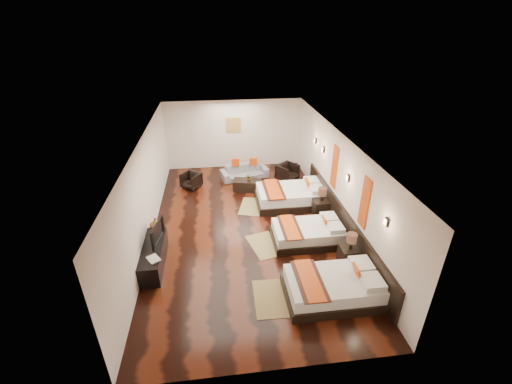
{
  "coord_description": "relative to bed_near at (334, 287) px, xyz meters",
  "views": [
    {
      "loc": [
        -0.77,
        -8.57,
        5.68
      ],
      "look_at": [
        0.34,
        0.12,
        1.1
      ],
      "focal_mm": 23.54,
      "sensor_mm": 36.0,
      "label": 1
    }
  ],
  "objects": [
    {
      "name": "tv",
      "position": [
        -4.15,
        1.95,
        0.52
      ],
      "size": [
        0.29,
        0.89,
        0.51
      ],
      "primitive_type": "imported",
      "rotation": [
        0.0,
        0.0,
        1.37
      ],
      "color": "black",
      "rests_on": "tv_console"
    },
    {
      "name": "book",
      "position": [
        -4.2,
        1.09,
        0.28
      ],
      "size": [
        0.39,
        0.42,
        0.03
      ],
      "primitive_type": "imported",
      "rotation": [
        0.0,
        0.0,
        0.57
      ],
      "color": "black",
      "rests_on": "tv_console"
    },
    {
      "name": "floor",
      "position": [
        -1.7,
        3.13,
        -0.28
      ],
      "size": [
        5.5,
        9.5,
        0.01
      ],
      "primitive_type": "cube",
      "color": "black",
      "rests_on": "ground"
    },
    {
      "name": "sconce_near",
      "position": [
        1.01,
        0.13,
        1.57
      ],
      "size": [
        0.07,
        0.12,
        0.18
      ],
      "color": "black",
      "rests_on": "right_wall"
    },
    {
      "name": "gold_artwork",
      "position": [
        -1.7,
        7.86,
        1.52
      ],
      "size": [
        0.6,
        0.04,
        0.6
      ],
      "primitive_type": "cube",
      "color": "#AD873F",
      "rests_on": "back_wall"
    },
    {
      "name": "tv_console",
      "position": [
        -4.2,
        1.67,
        -0.01
      ],
      "size": [
        0.5,
        1.8,
        0.55
      ],
      "primitive_type": "cube",
      "color": "black",
      "rests_on": "floor"
    },
    {
      "name": "sconce_lounge",
      "position": [
        1.01,
        5.43,
        1.57
      ],
      "size": [
        0.07,
        0.12,
        0.18
      ],
      "color": "black",
      "rests_on": "right_wall"
    },
    {
      "name": "nightstand_a",
      "position": [
        0.75,
        1.03,
        0.05
      ],
      "size": [
        0.48,
        0.48,
        0.95
      ],
      "color": "black",
      "rests_on": "floor"
    },
    {
      "name": "armchair_left",
      "position": [
        -3.44,
        6.02,
        0.01
      ],
      "size": [
        0.87,
        0.88,
        0.58
      ],
      "primitive_type": "imported",
      "rotation": [
        0.0,
        0.0,
        -0.65
      ],
      "color": "black",
      "rests_on": "floor"
    },
    {
      "name": "armchair_right",
      "position": [
        0.25,
        6.21,
        0.05
      ],
      "size": [
        1.0,
        1.0,
        0.66
      ],
      "primitive_type": "imported",
      "rotation": [
        0.0,
        0.0,
        0.65
      ],
      "color": "black",
      "rests_on": "floor"
    },
    {
      "name": "left_wall",
      "position": [
        -4.45,
        3.13,
        1.12
      ],
      "size": [
        0.01,
        9.5,
        2.8
      ],
      "primitive_type": "cube",
      "color": "silver",
      "rests_on": "floor"
    },
    {
      "name": "figurine",
      "position": [
        -4.2,
        2.47,
        0.44
      ],
      "size": [
        0.33,
        0.33,
        0.35
      ],
      "primitive_type": "imported",
      "rotation": [
        0.0,
        0.0,
        -0.0
      ],
      "color": "brown",
      "rests_on": "tv_console"
    },
    {
      "name": "sconce_far",
      "position": [
        1.01,
        4.53,
        1.57
      ],
      "size": [
        0.07,
        0.12,
        0.18
      ],
      "color": "black",
      "rests_on": "right_wall"
    },
    {
      "name": "table_plant",
      "position": [
        -1.33,
        5.58,
        0.24
      ],
      "size": [
        0.27,
        0.25,
        0.25
      ],
      "primitive_type": "imported",
      "rotation": [
        0.0,
        0.0,
        0.27
      ],
      "color": "#2A5D1F",
      "rests_on": "coffee_table"
    },
    {
      "name": "orange_panel_a",
      "position": [
        1.03,
        1.23,
        1.42
      ],
      "size": [
        0.04,
        0.4,
        1.3
      ],
      "primitive_type": "cube",
      "color": "#D86014",
      "rests_on": "right_wall"
    },
    {
      "name": "sofa",
      "position": [
        -1.39,
        6.61,
        -0.01
      ],
      "size": [
        1.95,
        1.12,
        0.54
      ],
      "primitive_type": "imported",
      "rotation": [
        0.0,
        0.0,
        0.23
      ],
      "color": "gray",
      "rests_on": "floor"
    },
    {
      "name": "nightstand_b",
      "position": [
        0.75,
        3.46,
        0.07
      ],
      "size": [
        0.5,
        0.5,
        0.99
      ],
      "color": "black",
      "rests_on": "floor"
    },
    {
      "name": "bed_far",
      "position": [
        0.0,
        4.34,
        0.02
      ],
      "size": [
        2.34,
        1.47,
        0.89
      ],
      "color": "black",
      "rests_on": "floor"
    },
    {
      "name": "jute_mat_far",
      "position": [
        -1.37,
        4.3,
        -0.28
      ],
      "size": [
        1.04,
        1.35,
        0.01
      ],
      "primitive_type": "cube",
      "rotation": [
        0.0,
        0.0,
        -0.26
      ],
      "color": "olive",
      "rests_on": "floor"
    },
    {
      "name": "back_wall",
      "position": [
        -1.7,
        7.88,
        1.12
      ],
      "size": [
        5.5,
        0.01,
        2.8
      ],
      "primitive_type": "cube",
      "color": "silver",
      "rests_on": "floor"
    },
    {
      "name": "headboard_panel",
      "position": [
        1.01,
        2.33,
        0.17
      ],
      "size": [
        0.08,
        6.6,
        0.9
      ],
      "primitive_type": "cube",
      "color": "black",
      "rests_on": "floor"
    },
    {
      "name": "sconce_mid",
      "position": [
        1.01,
        2.33,
        1.57
      ],
      "size": [
        0.07,
        0.12,
        0.18
      ],
      "color": "black",
      "rests_on": "right_wall"
    },
    {
      "name": "bed_mid",
      "position": [
        -0.0,
        2.17,
        -0.02
      ],
      "size": [
        1.99,
        1.25,
        0.76
      ],
      "color": "black",
      "rests_on": "floor"
    },
    {
      "name": "coffee_table",
      "position": [
        -1.39,
        5.56,
        -0.08
      ],
      "size": [
        1.08,
        0.7,
        0.4
      ],
      "primitive_type": "cube",
      "rotation": [
        0.0,
        0.0,
        -0.22
      ],
      "color": "black",
      "rests_on": "floor"
    },
    {
      "name": "orange_panel_b",
      "position": [
        1.03,
        3.43,
        1.42
      ],
      "size": [
        0.04,
        0.4,
        1.3
      ],
      "primitive_type": "cube",
      "color": "#D86014",
      "rests_on": "right_wall"
    },
    {
      "name": "right_wall",
      "position": [
        1.05,
        3.13,
        1.12
      ],
      "size": [
        0.01,
        9.5,
        2.8
      ],
      "primitive_type": "cube",
      "color": "silver",
      "rests_on": "floor"
    },
    {
      "name": "jute_mat_near",
      "position": [
        -1.43,
        0.12,
        -0.28
      ],
      "size": [
        0.78,
        1.22,
        0.01
      ],
      "primitive_type": "cube",
      "rotation": [
        0.0,
        0.0,
        -0.02
      ],
      "color": "olive",
      "rests_on": "floor"
    },
    {
      "name": "jute_mat_mid",
      "position": [
        -1.26,
        2.11,
        -0.28
      ],
      "size": [
        1.04,
        1.35,
        0.01
      ],
      "primitive_type": "cube",
      "rotation": [
        0.0,
        0.0,
        0.26
      ],
      "color": "olive",
      "rests_on": "floor"
    },
    {
      "name": "bed_near",
      "position": [
        0.0,
        0.0,
        0.0
      ],
      "size": [
        2.16,
        1.36,
        0.82
      ],
      "color": "black",
      "rests_on": "floor"
    },
    {
      "name": "ceiling",
      "position": [
        -1.7,
        3.13,
        2.52
      ],
      "size": [
        5.5,
        9.5,
        0.01
      ],
      "primitive_type": "cube",
      "color": "white",
      "rests_on": "floor"
    }
  ]
}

